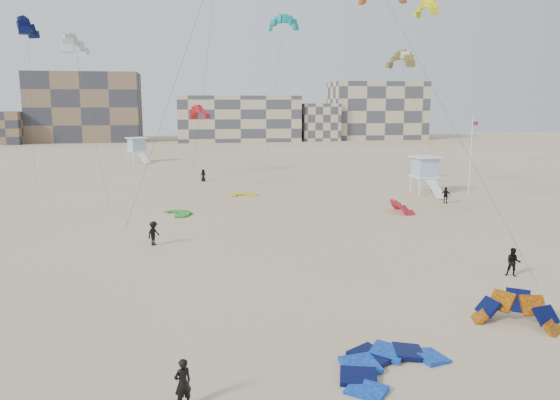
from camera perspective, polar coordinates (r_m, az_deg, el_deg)
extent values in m
plane|color=beige|center=(21.63, 0.95, -17.14)|extent=(320.00, 320.00, 0.00)
imported|color=black|center=(19.12, -10.13, -18.32)|extent=(0.74, 0.65, 1.70)
imported|color=black|center=(34.50, 23.19, -6.00)|extent=(1.03, 0.97, 1.68)
imported|color=black|center=(39.61, -13.07, -3.40)|extent=(1.18, 1.27, 1.73)
imported|color=black|center=(57.25, 16.94, 0.48)|extent=(1.00, 0.93, 1.65)
imported|color=black|center=(71.15, -8.02, 2.57)|extent=(0.89, 0.73, 1.57)
imported|color=black|center=(78.72, 16.05, 3.02)|extent=(0.90, 1.60, 1.65)
cylinder|color=#3F3F3F|center=(37.10, -11.95, 8.91)|extent=(6.39, 4.75, 16.61)
cylinder|color=#3F3F3F|center=(36.58, 16.71, 9.20)|extent=(1.90, 18.63, 17.26)
cylinder|color=#3F3F3F|center=(53.35, -19.13, 7.71)|extent=(4.12, 10.91, 14.49)
cylinder|color=#3F3F3F|center=(63.73, -7.75, 13.45)|extent=(3.27, 6.51, 25.60)
cylinder|color=#3F3F3F|center=(58.99, 14.70, 7.53)|extent=(3.91, 4.03, 13.32)
cylinder|color=#3F3F3F|center=(78.82, 14.83, 11.03)|extent=(0.09, 1.49, 21.46)
cylinder|color=#3F3F3F|center=(68.22, -24.52, 8.85)|extent=(0.14, 1.30, 17.11)
cylinder|color=#3F3F3F|center=(77.99, -0.61, 10.80)|extent=(3.09, 3.04, 19.92)
cylinder|color=#3F3F3F|center=(77.09, -8.81, 6.10)|extent=(1.32, 0.89, 7.57)
cube|color=white|center=(62.74, 14.91, 2.38)|extent=(2.94, 2.94, 0.14)
cube|color=#9EBBD8|center=(62.61, 14.95, 3.37)|extent=(2.41, 2.41, 2.04)
cube|color=white|center=(62.50, 15.00, 4.37)|extent=(3.04, 3.04, 0.16)
cube|color=white|center=(60.41, 15.94, 1.10)|extent=(1.10, 2.92, 1.69)
cube|color=white|center=(97.05, -14.72, 4.98)|extent=(3.90, 3.90, 0.14)
cube|color=#9EBBD8|center=(96.96, -14.74, 5.63)|extent=(3.20, 3.20, 2.06)
cube|color=white|center=(96.89, -14.77, 6.29)|extent=(4.04, 4.04, 0.17)
cube|color=white|center=(94.37, -14.83, 4.23)|extent=(2.27, 3.07, 1.71)
cylinder|color=white|center=(62.30, 19.29, 4.20)|extent=(0.10, 0.10, 8.35)
cube|color=#B21741|center=(62.22, 19.74, 7.54)|extent=(0.63, 0.02, 0.42)
cube|color=brown|center=(155.20, -19.65, 9.11)|extent=(28.00, 14.00, 18.00)
cube|color=#C1B28D|center=(149.58, -4.43, 8.49)|extent=(32.00, 16.00, 12.00)
cube|color=#C1B28D|center=(160.15, 10.08, 9.18)|extent=(26.00, 14.00, 16.00)
cube|color=#C1B28D|center=(151.24, 4.06, 8.13)|extent=(10.00, 10.00, 10.00)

